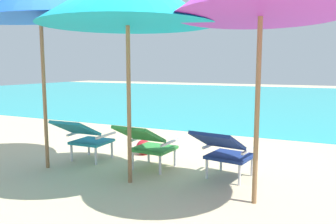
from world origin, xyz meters
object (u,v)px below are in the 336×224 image
object	(u,v)px
lounge_chair_center	(147,142)
beach_ball	(144,147)
lounge_chair_left	(84,136)
lounge_chair_right	(224,149)

from	to	relation	value
lounge_chair_center	beach_ball	bearing A→B (deg)	122.95
lounge_chair_center	beach_ball	xyz separation A→B (m)	(-0.49, 0.76, -0.28)
lounge_chair_left	lounge_chair_right	bearing A→B (deg)	1.99
lounge_chair_center	lounge_chair_right	size ratio (longest dim) A/B	0.96
lounge_chair_left	lounge_chair_right	world-z (taller)	same
beach_ball	lounge_chair_center	bearing A→B (deg)	-57.05
lounge_chair_right	beach_ball	world-z (taller)	lounge_chair_right
lounge_chair_left	lounge_chair_center	size ratio (longest dim) A/B	0.98
lounge_chair_center	beach_ball	distance (m)	0.95
lounge_chair_right	lounge_chair_center	bearing A→B (deg)	-176.76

